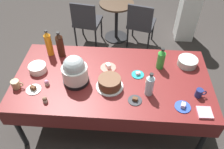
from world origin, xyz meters
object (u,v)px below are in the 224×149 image
object	(u,v)px
round_cafe_table	(116,14)
cupcake_cocoa	(47,83)
frosted_layer_cake	(110,83)
dessert_plate_charcoal	(135,100)
soda_bottle_orange_juice	(49,43)
glass_salad_bowl	(187,62)
ceramic_snack_bowl	(38,68)
cupcake_lemon	(148,82)
coffee_mug_navy	(199,93)
soda_bottle_water	(150,85)
dessert_plate_teal	(138,74)
dessert_plate_cobalt	(183,106)
potluck_table	(112,81)
slow_cooker	(75,71)
dessert_plate_coral	(108,67)
maroon_chair_left	(86,20)
coffee_mug_tan	(16,84)
soda_bottle_lime_soda	(161,59)
dessert_plate_white	(33,89)
soda_bottle_cola	(60,45)
maroon_chair_right	(141,22)
cupcake_vanilla	(45,100)
water_cooler	(189,9)

from	to	relation	value
round_cafe_table	cupcake_cocoa	bearing A→B (deg)	-107.86
frosted_layer_cake	dessert_plate_charcoal	world-z (taller)	frosted_layer_cake
frosted_layer_cake	soda_bottle_orange_juice	size ratio (longest dim) A/B	0.86
glass_salad_bowl	ceramic_snack_bowl	bearing A→B (deg)	-172.53
cupcake_lemon	coffee_mug_navy	size ratio (longest dim) A/B	0.59
soda_bottle_water	dessert_plate_teal	bearing A→B (deg)	111.97
dessert_plate_cobalt	cupcake_lemon	size ratio (longest dim) A/B	2.36
dessert_plate_teal	cupcake_cocoa	distance (m)	1.01
potluck_table	slow_cooker	distance (m)	0.46
dessert_plate_cobalt	dessert_plate_coral	size ratio (longest dim) A/B	0.87
glass_salad_bowl	soda_bottle_orange_juice	size ratio (longest dim) A/B	0.67
dessert_plate_charcoal	dessert_plate_coral	world-z (taller)	dessert_plate_coral
round_cafe_table	maroon_chair_left	bearing A→B (deg)	-156.37
soda_bottle_orange_juice	coffee_mug_tan	distance (m)	0.63
dessert_plate_charcoal	soda_bottle_lime_soda	world-z (taller)	soda_bottle_lime_soda
soda_bottle_orange_juice	soda_bottle_lime_soda	xyz separation A→B (m)	(1.34, -0.16, -0.03)
ceramic_snack_bowl	dessert_plate_coral	size ratio (longest dim) A/B	1.08
glass_salad_bowl	dessert_plate_white	bearing A→B (deg)	-162.89
dessert_plate_white	soda_bottle_water	distance (m)	1.23
cupcake_lemon	soda_bottle_water	bearing A→B (deg)	-88.37
potluck_table	soda_bottle_water	xyz separation A→B (m)	(0.40, -0.20, 0.19)
cupcake_cocoa	soda_bottle_cola	distance (m)	0.52
frosted_layer_cake	dessert_plate_coral	xyz separation A→B (m)	(-0.04, 0.30, -0.05)
dessert_plate_teal	soda_bottle_water	size ratio (longest dim) A/B	0.50
frosted_layer_cake	dessert_plate_cobalt	xyz separation A→B (m)	(0.74, -0.22, -0.05)
frosted_layer_cake	maroon_chair_right	size ratio (longest dim) A/B	0.35
dessert_plate_coral	soda_bottle_water	bearing A→B (deg)	-38.73
soda_bottle_cola	soda_bottle_water	bearing A→B (deg)	-27.87
slow_cooker	soda_bottle_lime_soda	xyz separation A→B (m)	(0.94, 0.30, -0.03)
dessert_plate_white	soda_bottle_lime_soda	world-z (taller)	soda_bottle_lime_soda
coffee_mug_tan	coffee_mug_navy	distance (m)	1.92
dessert_plate_cobalt	maroon_chair_left	bearing A→B (deg)	122.98
dessert_plate_coral	maroon_chair_left	xyz separation A→B (m)	(-0.51, 1.47, -0.27)
slow_cooker	maroon_chair_right	size ratio (longest dim) A/B	0.41
soda_bottle_cola	maroon_chair_left	size ratio (longest dim) A/B	0.40
cupcake_vanilla	dessert_plate_white	bearing A→B (deg)	138.77
ceramic_snack_bowl	cupcake_vanilla	world-z (taller)	ceramic_snack_bowl
coffee_mug_navy	slow_cooker	bearing A→B (deg)	174.70
ceramic_snack_bowl	cupcake_vanilla	xyz separation A→B (m)	(0.21, -0.44, -0.01)
potluck_table	soda_bottle_lime_soda	distance (m)	0.62
ceramic_snack_bowl	round_cafe_table	bearing A→B (deg)	65.73
soda_bottle_cola	coffee_mug_tan	size ratio (longest dim) A/B	2.62
glass_salad_bowl	cupcake_lemon	xyz separation A→B (m)	(-0.48, -0.35, -0.01)
soda_bottle_cola	potluck_table	bearing A→B (deg)	-28.36
potluck_table	dessert_plate_white	world-z (taller)	dessert_plate_white
cupcake_lemon	water_cooler	bearing A→B (deg)	67.58
frosted_layer_cake	dessert_plate_white	bearing A→B (deg)	-172.77
potluck_table	soda_bottle_water	size ratio (longest dim) A/B	7.69
slow_cooker	water_cooler	distance (m)	2.63
coffee_mug_navy	soda_bottle_orange_juice	bearing A→B (deg)	161.41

